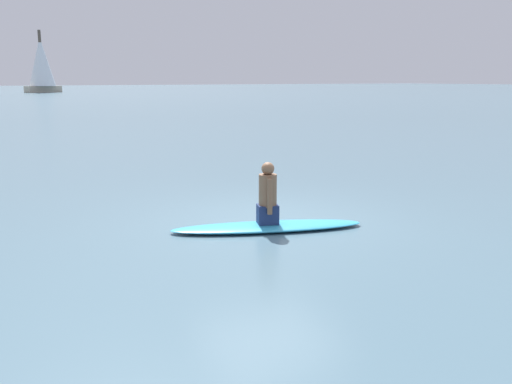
% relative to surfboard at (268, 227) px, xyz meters
% --- Properties ---
extents(ground_plane, '(400.00, 400.00, 0.00)m').
position_rel_surfboard_xyz_m(ground_plane, '(0.42, 0.61, -0.06)').
color(ground_plane, slate).
extents(surfboard, '(3.33, 1.78, 0.11)m').
position_rel_surfboard_xyz_m(surfboard, '(0.00, 0.00, 0.00)').
color(surfboard, '#339EC6').
rests_on(surfboard, ground).
extents(person_paddler, '(0.42, 0.46, 1.05)m').
position_rel_surfboard_xyz_m(person_paddler, '(0.00, 0.00, 0.53)').
color(person_paddler, navy).
rests_on(person_paddler, surfboard).
extents(sailboat_near_left, '(6.67, 5.89, 10.85)m').
position_rel_surfboard_xyz_m(sailboat_near_left, '(12.26, 99.25, 5.01)').
color(sailboat_near_left, '#B2A893').
rests_on(sailboat_near_left, ground).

